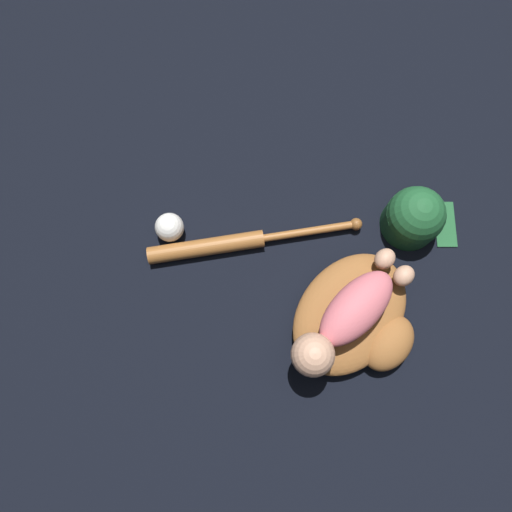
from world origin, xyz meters
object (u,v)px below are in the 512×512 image
(baseball, at_px, (169,227))
(baseball_bat, at_px, (227,244))
(baseball_glove, at_px, (356,318))
(baseball_cap, at_px, (415,217))
(baby_figure, at_px, (346,319))

(baseball, bearing_deg, baseball_bat, 112.11)
(baseball_glove, xyz_separation_m, baseball_bat, (0.04, -0.38, -0.02))
(baseball_glove, xyz_separation_m, baseball_cap, (-0.31, -0.03, 0.02))
(baseball_bat, height_order, baseball_cap, baseball_cap)
(baseball_bat, bearing_deg, baby_figure, 90.57)
(baseball_glove, xyz_separation_m, baseball, (0.10, -0.53, -0.00))
(baby_figure, bearing_deg, baseball_cap, -179.22)
(baseball_glove, distance_m, baseball, 0.54)
(baby_figure, relative_size, baseball_cap, 1.75)
(baseball_glove, distance_m, baby_figure, 0.10)
(baseball_glove, xyz_separation_m, baby_figure, (0.04, -0.02, 0.09))
(baby_figure, height_order, baseball, baby_figure)
(baby_figure, distance_m, baseball_bat, 0.37)
(baseball_glove, relative_size, baseball_bat, 0.81)
(baseball_bat, bearing_deg, baseball_glove, 95.90)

